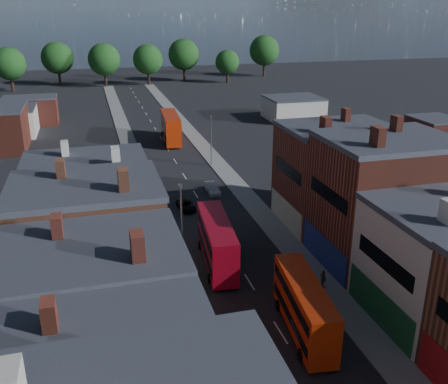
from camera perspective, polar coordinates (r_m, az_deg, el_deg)
pavement_west at (r=69.49m, az=-8.87°, el=-0.15°), size 3.00×200.00×0.12m
pavement_east at (r=71.89m, az=1.46°, el=0.82°), size 3.00×200.00×0.12m
lamp_post_2 at (r=49.52m, az=-4.88°, el=-2.90°), size 0.25×0.70×8.12m
lamp_post_3 at (r=79.43m, az=-1.49°, el=6.25°), size 0.25×0.70×8.12m
bus_0 at (r=49.39m, az=-0.83°, el=-5.65°), size 3.50×11.09×4.71m
bus_1 at (r=40.34m, az=9.15°, el=-12.78°), size 3.45×10.35×4.38m
bus_2 at (r=95.12m, az=-6.10°, el=7.40°), size 3.73×12.35×5.26m
car_1 at (r=40.05m, az=9.15°, el=-16.01°), size 1.93×4.23×1.35m
car_2 at (r=63.45m, az=-4.36°, el=-1.50°), size 2.12×4.24×1.15m
car_3 at (r=68.74m, az=-1.29°, el=0.35°), size 1.66×4.08×1.18m
ped_3 at (r=47.02m, az=11.26°, el=-9.71°), size 0.56×1.04×1.70m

